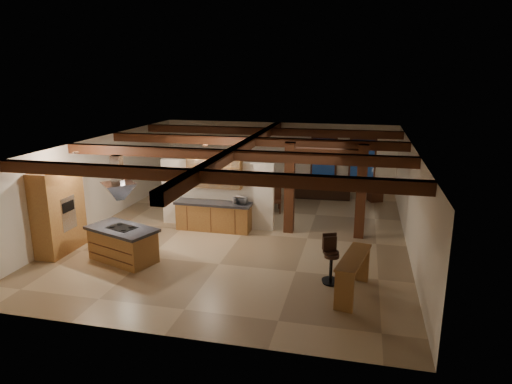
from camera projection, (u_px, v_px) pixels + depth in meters
ground at (243, 233)px, 14.54m from camera, size 12.00×12.00×0.00m
room_walls at (242, 179)px, 14.09m from camera, size 12.00×12.00×12.00m
ceiling_beams at (242, 148)px, 13.84m from camera, size 10.00×12.00×0.28m
timber_posts at (325, 180)px, 14.01m from camera, size 2.50×0.30×2.90m
partition_wall at (217, 194)px, 14.95m from camera, size 3.80×0.18×2.20m
pantry_cabinet at (59, 211)px, 12.81m from camera, size 0.67×1.60×2.40m
back_counter at (214, 216)px, 14.74m from camera, size 2.50×0.66×0.94m
upper_display_cabinet at (215, 173)px, 14.58m from camera, size 1.80×0.36×0.95m
range_hood at (119, 197)px, 12.00m from camera, size 1.10×1.10×1.40m
back_windows at (343, 158)px, 19.13m from camera, size 2.70×0.07×1.70m
framed_art at (244, 149)px, 20.03m from camera, size 0.65×0.05×0.85m
recessed_cans at (135, 151)px, 12.54m from camera, size 3.16×2.46×0.03m
kitchen_island at (123, 244)px, 12.33m from camera, size 2.15×1.61×0.95m
dining_table at (258, 200)px, 17.26m from camera, size 1.86×1.46×0.58m
sofa at (322, 189)px, 18.66m from camera, size 2.35×1.01×0.67m
microwave at (240, 201)px, 14.40m from camera, size 0.45×0.36×0.22m
bar_counter at (353, 269)px, 10.36m from camera, size 0.80×1.87×0.95m
side_table at (375, 193)px, 18.11m from camera, size 0.65×0.65×0.61m
table_lamp at (376, 181)px, 17.98m from camera, size 0.26×0.26×0.31m
bar_stool_a at (330, 258)px, 11.11m from camera, size 0.44×0.45×1.18m
bar_stool_b at (331, 261)px, 10.99m from camera, size 0.43×0.44×1.13m
dining_chairs at (258, 193)px, 17.19m from camera, size 2.02×2.02×1.13m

